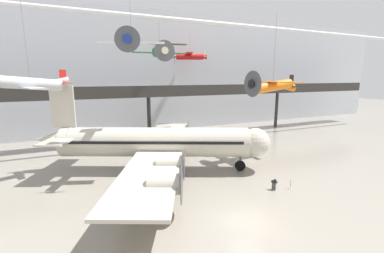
{
  "coord_description": "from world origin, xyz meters",
  "views": [
    {
      "loc": [
        -11.69,
        -15.51,
        11.64
      ],
      "look_at": [
        0.63,
        12.44,
        5.67
      ],
      "focal_mm": 24.0,
      "sensor_mm": 36.0,
      "label": 1
    }
  ],
  "objects_px": {
    "suspended_plane_orange_highwing": "(273,86)",
    "stanchion_barrier": "(291,186)",
    "suspended_plane_white_twin": "(131,40)",
    "suspended_plane_green_biplane": "(160,50)",
    "info_sign_pedestal": "(274,186)",
    "suspended_plane_silver_racer": "(30,84)",
    "suspended_plane_red_highwing": "(190,57)",
    "airliner_silver_main": "(154,142)"
  },
  "relations": [
    {
      "from": "suspended_plane_orange_highwing",
      "to": "airliner_silver_main",
      "type": "bearing_deg",
      "value": -8.97
    },
    {
      "from": "suspended_plane_green_biplane",
      "to": "suspended_plane_orange_highwing",
      "type": "distance_m",
      "value": 18.17
    },
    {
      "from": "suspended_plane_silver_racer",
      "to": "suspended_plane_green_biplane",
      "type": "xyz_separation_m",
      "value": [
        16.83,
        7.97,
        4.89
      ]
    },
    {
      "from": "suspended_plane_red_highwing",
      "to": "info_sign_pedestal",
      "type": "bearing_deg",
      "value": 103.04
    },
    {
      "from": "suspended_plane_silver_racer",
      "to": "airliner_silver_main",
      "type": "bearing_deg",
      "value": 149.04
    },
    {
      "from": "airliner_silver_main",
      "to": "suspended_plane_silver_racer",
      "type": "relative_size",
      "value": 2.93
    },
    {
      "from": "suspended_plane_white_twin",
      "to": "suspended_plane_orange_highwing",
      "type": "height_order",
      "value": "suspended_plane_white_twin"
    },
    {
      "from": "airliner_silver_main",
      "to": "info_sign_pedestal",
      "type": "distance_m",
      "value": 14.75
    },
    {
      "from": "suspended_plane_green_biplane",
      "to": "suspended_plane_orange_highwing",
      "type": "bearing_deg",
      "value": 49.67
    },
    {
      "from": "airliner_silver_main",
      "to": "suspended_plane_green_biplane",
      "type": "xyz_separation_m",
      "value": [
        4.12,
        10.34,
        12.12
      ]
    },
    {
      "from": "suspended_plane_white_twin",
      "to": "suspended_plane_orange_highwing",
      "type": "xyz_separation_m",
      "value": [
        19.11,
        -0.4,
        -5.07
      ]
    },
    {
      "from": "airliner_silver_main",
      "to": "info_sign_pedestal",
      "type": "bearing_deg",
      "value": -22.53
    },
    {
      "from": "suspended_plane_silver_racer",
      "to": "stanchion_barrier",
      "type": "distance_m",
      "value": 29.72
    },
    {
      "from": "suspended_plane_white_twin",
      "to": "suspended_plane_green_biplane",
      "type": "height_order",
      "value": "same"
    },
    {
      "from": "suspended_plane_silver_racer",
      "to": "suspended_plane_green_biplane",
      "type": "relative_size",
      "value": 1.26
    },
    {
      "from": "suspended_plane_red_highwing",
      "to": "info_sign_pedestal",
      "type": "xyz_separation_m",
      "value": [
        -3.11,
        -29.32,
        -15.1
      ]
    },
    {
      "from": "suspended_plane_orange_highwing",
      "to": "stanchion_barrier",
      "type": "bearing_deg",
      "value": 58.7
    },
    {
      "from": "suspended_plane_green_biplane",
      "to": "stanchion_barrier",
      "type": "bearing_deg",
      "value": 22.95
    },
    {
      "from": "suspended_plane_white_twin",
      "to": "suspended_plane_red_highwing",
      "type": "xyz_separation_m",
      "value": [
        15.43,
        20.07,
        0.14
      ]
    },
    {
      "from": "suspended_plane_red_highwing",
      "to": "stanchion_barrier",
      "type": "height_order",
      "value": "suspended_plane_red_highwing"
    },
    {
      "from": "suspended_plane_green_biplane",
      "to": "stanchion_barrier",
      "type": "height_order",
      "value": "suspended_plane_green_biplane"
    },
    {
      "from": "suspended_plane_green_biplane",
      "to": "info_sign_pedestal",
      "type": "bearing_deg",
      "value": 18.85
    },
    {
      "from": "suspended_plane_green_biplane",
      "to": "suspended_plane_orange_highwing",
      "type": "height_order",
      "value": "suspended_plane_green_biplane"
    },
    {
      "from": "suspended_plane_white_twin",
      "to": "stanchion_barrier",
      "type": "relative_size",
      "value": 6.46
    },
    {
      "from": "suspended_plane_red_highwing",
      "to": "stanchion_barrier",
      "type": "xyz_separation_m",
      "value": [
        -1.31,
        -29.8,
        -15.23
      ]
    },
    {
      "from": "suspended_plane_white_twin",
      "to": "suspended_plane_silver_racer",
      "type": "bearing_deg",
      "value": -90.0
    },
    {
      "from": "suspended_plane_red_highwing",
      "to": "suspended_plane_silver_racer",
      "type": "distance_m",
      "value": 30.81
    },
    {
      "from": "suspended_plane_orange_highwing",
      "to": "info_sign_pedestal",
      "type": "bearing_deg",
      "value": 49.31
    },
    {
      "from": "suspended_plane_orange_highwing",
      "to": "info_sign_pedestal",
      "type": "relative_size",
      "value": 8.75
    },
    {
      "from": "suspended_plane_white_twin",
      "to": "suspended_plane_silver_racer",
      "type": "distance_m",
      "value": 11.77
    },
    {
      "from": "suspended_plane_red_highwing",
      "to": "suspended_plane_green_biplane",
      "type": "height_order",
      "value": "same"
    },
    {
      "from": "suspended_plane_white_twin",
      "to": "stanchion_barrier",
      "type": "xyz_separation_m",
      "value": [
        14.13,
        -9.73,
        -15.09
      ]
    },
    {
      "from": "suspended_plane_red_highwing",
      "to": "suspended_plane_orange_highwing",
      "type": "bearing_deg",
      "value": 119.29
    },
    {
      "from": "airliner_silver_main",
      "to": "suspended_plane_white_twin",
      "type": "bearing_deg",
      "value": -128.23
    },
    {
      "from": "suspended_plane_silver_racer",
      "to": "suspended_plane_red_highwing",
      "type": "bearing_deg",
      "value": -167.77
    },
    {
      "from": "suspended_plane_silver_racer",
      "to": "info_sign_pedestal",
      "type": "height_order",
      "value": "suspended_plane_silver_racer"
    },
    {
      "from": "stanchion_barrier",
      "to": "suspended_plane_white_twin",
      "type": "bearing_deg",
      "value": 145.44
    },
    {
      "from": "stanchion_barrier",
      "to": "suspended_plane_silver_racer",
      "type": "bearing_deg",
      "value": 151.19
    },
    {
      "from": "suspended_plane_white_twin",
      "to": "suspended_plane_orange_highwing",
      "type": "relative_size",
      "value": 0.64
    },
    {
      "from": "suspended_plane_red_highwing",
      "to": "stanchion_barrier",
      "type": "bearing_deg",
      "value": 106.59
    },
    {
      "from": "airliner_silver_main",
      "to": "suspended_plane_orange_highwing",
      "type": "height_order",
      "value": "suspended_plane_orange_highwing"
    },
    {
      "from": "suspended_plane_orange_highwing",
      "to": "stanchion_barrier",
      "type": "distance_m",
      "value": 14.57
    }
  ]
}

